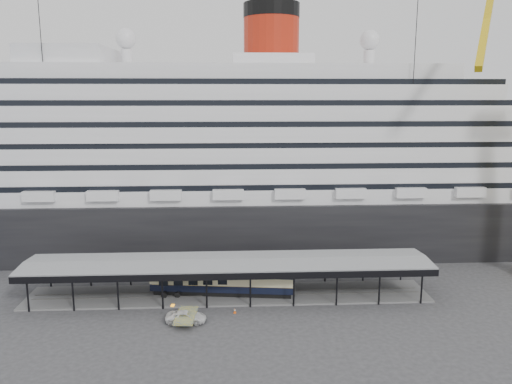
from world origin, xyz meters
TOP-DOWN VIEW (x-y plane):
  - ground at (0.00, 0.00)m, footprint 200.00×200.00m
  - cruise_ship at (0.05, 32.00)m, footprint 130.00×30.00m
  - platform_canopy at (0.00, 5.00)m, footprint 56.00×9.18m
  - port_truck at (-5.26, -3.25)m, footprint 5.15×2.70m
  - pullman_carriage at (-0.84, 5.00)m, footprint 20.32×5.04m
  - traffic_cone_left at (-4.86, -2.60)m, footprint 0.34×0.34m
  - traffic_cone_mid at (-3.68, -2.95)m, footprint 0.44×0.44m
  - traffic_cone_right at (0.79, -0.92)m, footprint 0.39×0.39m

SIDE VIEW (x-z plane):
  - ground at x=0.00m, z-range 0.00..0.00m
  - traffic_cone_left at x=-4.86m, z-range 0.00..0.66m
  - traffic_cone_right at x=0.79m, z-range 0.00..0.68m
  - traffic_cone_mid at x=-3.68m, z-range 0.00..0.69m
  - port_truck at x=-5.26m, z-range 0.00..1.38m
  - platform_canopy at x=0.00m, z-range -0.29..5.01m
  - pullman_carriage at x=-0.84m, z-range -7.47..12.32m
  - cruise_ship at x=0.05m, z-range -3.60..40.30m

